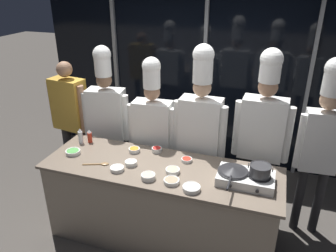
% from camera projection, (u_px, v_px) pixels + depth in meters
% --- Properties ---
extents(ground_plane, '(24.00, 24.00, 0.00)m').
position_uv_depth(ground_plane, '(161.00, 236.00, 3.70)').
color(ground_plane, '#47423D').
extents(window_wall_back, '(5.02, 0.09, 2.70)m').
position_uv_depth(window_wall_back, '(205.00, 75.00, 4.81)').
color(window_wall_back, black).
rests_on(window_wall_back, ground_plane).
extents(demo_counter, '(2.43, 0.79, 0.91)m').
position_uv_depth(demo_counter, '(161.00, 203.00, 3.51)').
color(demo_counter, gray).
rests_on(demo_counter, ground_plane).
extents(portable_stove, '(0.52, 0.33, 0.11)m').
position_uv_depth(portable_stove, '(246.00, 178.00, 3.04)').
color(portable_stove, silver).
rests_on(portable_stove, demo_counter).
extents(frying_pan, '(0.29, 0.50, 0.04)m').
position_uv_depth(frying_pan, '(233.00, 170.00, 3.04)').
color(frying_pan, '#232326').
rests_on(frying_pan, portable_stove).
extents(stock_pot, '(0.22, 0.19, 0.11)m').
position_uv_depth(stock_pot, '(260.00, 170.00, 2.96)').
color(stock_pot, '#333335').
rests_on(stock_pot, portable_stove).
extents(squeeze_bottle_chili, '(0.05, 0.05, 0.16)m').
position_uv_depth(squeeze_bottle_chili, '(90.00, 136.00, 3.78)').
color(squeeze_bottle_chili, red).
rests_on(squeeze_bottle_chili, demo_counter).
extents(squeeze_bottle_clear, '(0.05, 0.05, 0.19)m').
position_uv_depth(squeeze_bottle_clear, '(80.00, 136.00, 3.76)').
color(squeeze_bottle_clear, white).
rests_on(squeeze_bottle_clear, demo_counter).
extents(prep_bowl_chicken, '(0.13, 0.13, 0.05)m').
position_uv_depth(prep_bowl_chicken, '(131.00, 163.00, 3.34)').
color(prep_bowl_chicken, white).
rests_on(prep_bowl_chicken, demo_counter).
extents(prep_bowl_scallions, '(0.16, 0.16, 0.04)m').
position_uv_depth(prep_bowl_scallions, '(73.00, 152.00, 3.55)').
color(prep_bowl_scallions, white).
rests_on(prep_bowl_scallions, demo_counter).
extents(prep_bowl_carrots, '(0.12, 0.12, 0.05)m').
position_uv_depth(prep_bowl_carrots, '(134.00, 150.00, 3.59)').
color(prep_bowl_carrots, white).
rests_on(prep_bowl_carrots, demo_counter).
extents(prep_bowl_noodles, '(0.17, 0.17, 0.04)m').
position_uv_depth(prep_bowl_noodles, '(191.00, 188.00, 2.95)').
color(prep_bowl_noodles, white).
rests_on(prep_bowl_noodles, demo_counter).
extents(prep_bowl_chili_flakes, '(0.12, 0.12, 0.04)m').
position_uv_depth(prep_bowl_chili_flakes, '(187.00, 160.00, 3.41)').
color(prep_bowl_chili_flakes, white).
rests_on(prep_bowl_chili_flakes, demo_counter).
extents(prep_bowl_shrimp, '(0.14, 0.14, 0.05)m').
position_uv_depth(prep_bowl_shrimp, '(148.00, 176.00, 3.11)').
color(prep_bowl_shrimp, white).
rests_on(prep_bowl_shrimp, demo_counter).
extents(prep_bowl_onion, '(0.14, 0.14, 0.04)m').
position_uv_depth(prep_bowl_onion, '(117.00, 168.00, 3.25)').
color(prep_bowl_onion, white).
rests_on(prep_bowl_onion, demo_counter).
extents(prep_bowl_mushrooms, '(0.15, 0.15, 0.04)m').
position_uv_depth(prep_bowl_mushrooms, '(171.00, 181.00, 3.05)').
color(prep_bowl_mushrooms, white).
rests_on(prep_bowl_mushrooms, demo_counter).
extents(prep_bowl_bell_pepper, '(0.11, 0.11, 0.05)m').
position_uv_depth(prep_bowl_bell_pepper, '(157.00, 149.00, 3.59)').
color(prep_bowl_bell_pepper, white).
rests_on(prep_bowl_bell_pepper, demo_counter).
extents(prep_bowl_ginger, '(0.14, 0.14, 0.04)m').
position_uv_depth(prep_bowl_ginger, '(173.00, 170.00, 3.21)').
color(prep_bowl_ginger, white).
rests_on(prep_bowl_ginger, demo_counter).
extents(serving_spoon_slotted, '(0.26, 0.13, 0.02)m').
position_uv_depth(serving_spoon_slotted, '(101.00, 164.00, 3.36)').
color(serving_spoon_slotted, olive).
rests_on(serving_spoon_slotted, demo_counter).
extents(person_guest, '(0.58, 0.29, 1.73)m').
position_uv_depth(person_guest, '(70.00, 113.00, 4.29)').
color(person_guest, '#232326').
rests_on(person_guest, ground_plane).
extents(chef_head, '(0.59, 0.30, 1.96)m').
position_uv_depth(chef_head, '(107.00, 114.00, 4.09)').
color(chef_head, '#232326').
rests_on(chef_head, ground_plane).
extents(chef_sous, '(0.58, 0.25, 1.89)m').
position_uv_depth(chef_sous, '(153.00, 127.00, 3.83)').
color(chef_sous, '#232326').
rests_on(chef_sous, ground_plane).
extents(chef_line, '(0.60, 0.25, 2.07)m').
position_uv_depth(chef_line, '(200.00, 125.00, 3.62)').
color(chef_line, '#4C4C51').
rests_on(chef_line, ground_plane).
extents(chef_pastry, '(0.61, 0.26, 2.05)m').
position_uv_depth(chef_pastry, '(262.00, 129.00, 3.52)').
color(chef_pastry, '#232326').
rests_on(chef_pastry, ground_plane).
extents(chef_apprentice, '(0.48, 0.22, 2.00)m').
position_uv_depth(chef_apprentice, '(322.00, 135.00, 3.31)').
color(chef_apprentice, '#232326').
rests_on(chef_apprentice, ground_plane).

